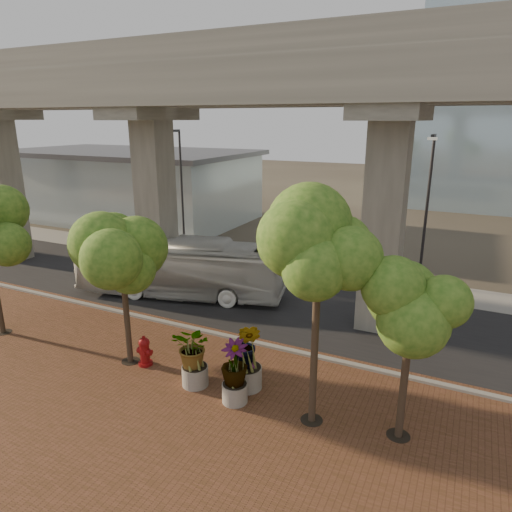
% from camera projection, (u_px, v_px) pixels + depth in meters
% --- Properties ---
extents(ground, '(160.00, 160.00, 0.00)m').
position_uv_depth(ground, '(239.00, 319.00, 21.55)').
color(ground, '#393329').
rests_on(ground, ground).
extents(brick_plaza, '(70.00, 13.00, 0.06)m').
position_uv_depth(brick_plaza, '(123.00, 412.00, 14.64)').
color(brick_plaza, brown).
rests_on(brick_plaza, ground).
extents(asphalt_road, '(90.00, 8.00, 0.04)m').
position_uv_depth(asphalt_road, '(257.00, 304.00, 23.27)').
color(asphalt_road, black).
rests_on(asphalt_road, ground).
extents(curb_strip, '(70.00, 0.25, 0.16)m').
position_uv_depth(curb_strip, '(217.00, 335.00, 19.80)').
color(curb_strip, gray).
rests_on(curb_strip, ground).
extents(far_sidewalk, '(90.00, 3.00, 0.06)m').
position_uv_depth(far_sidewalk, '(295.00, 272.00, 28.02)').
color(far_sidewalk, gray).
rests_on(far_sidewalk, ground).
extents(transit_viaduct, '(72.00, 5.60, 12.40)m').
position_uv_depth(transit_viaduct, '(257.00, 159.00, 21.18)').
color(transit_viaduct, '#9B978D').
rests_on(transit_viaduct, ground).
extents(station_pavilion, '(23.00, 13.00, 6.30)m').
position_uv_depth(station_pavilion, '(129.00, 184.00, 42.73)').
color(station_pavilion, silver).
rests_on(station_pavilion, ground).
extents(transit_bus, '(11.25, 5.06, 3.05)m').
position_uv_depth(transit_bus, '(180.00, 268.00, 23.98)').
color(transit_bus, silver).
rests_on(transit_bus, ground).
extents(fire_hydrant, '(0.60, 0.54, 1.19)m').
position_uv_depth(fire_hydrant, '(145.00, 351.00, 17.26)').
color(fire_hydrant, maroon).
rests_on(fire_hydrant, ground).
extents(planter_front, '(2.05, 2.05, 2.26)m').
position_uv_depth(planter_front, '(194.00, 350.00, 15.72)').
color(planter_front, '#ABA59B').
rests_on(planter_front, ground).
extents(planter_right, '(2.08, 2.08, 2.22)m').
position_uv_depth(planter_right, '(234.00, 365.00, 14.77)').
color(planter_right, gray).
rests_on(planter_right, ground).
extents(planter_left, '(2.26, 2.26, 2.48)m').
position_uv_depth(planter_left, '(247.00, 349.00, 15.52)').
color(planter_left, gray).
rests_on(planter_left, ground).
extents(street_tree_near_west, '(3.82, 3.82, 5.99)m').
position_uv_depth(street_tree_near_west, '(121.00, 257.00, 16.45)').
color(street_tree_near_west, '#473629').
rests_on(street_tree_near_west, ground).
extents(street_tree_near_east, '(3.72, 3.72, 7.00)m').
position_uv_depth(street_tree_near_east, '(318.00, 258.00, 12.69)').
color(street_tree_near_east, '#473629').
rests_on(street_tree_near_east, ground).
extents(street_tree_far_east, '(3.04, 3.04, 5.45)m').
position_uv_depth(street_tree_far_east, '(412.00, 310.00, 12.35)').
color(street_tree_far_east, '#473629').
rests_on(street_tree_far_east, ground).
extents(streetlamp_west, '(0.42, 1.22, 8.39)m').
position_uv_depth(streetlamp_west, '(181.00, 185.00, 29.88)').
color(streetlamp_west, '#2C2D31').
rests_on(streetlamp_west, ground).
extents(streetlamp_east, '(0.41, 1.21, 8.35)m').
position_uv_depth(streetlamp_east, '(427.00, 208.00, 22.45)').
color(streetlamp_east, '#2B2A2F').
rests_on(streetlamp_east, ground).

